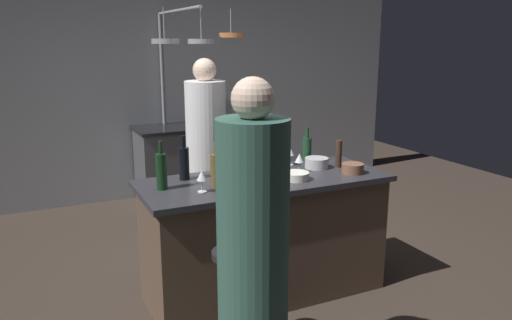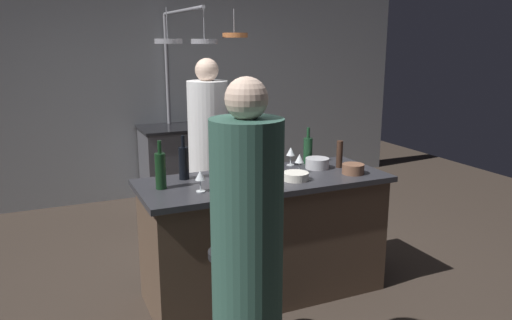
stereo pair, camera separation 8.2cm
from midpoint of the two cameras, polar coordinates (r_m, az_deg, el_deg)
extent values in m
plane|color=#382D26|center=(3.92, 0.35, -14.83)|extent=(9.00, 9.00, 0.00)
cube|color=#9EA3A8|center=(6.17, -11.30, 8.05)|extent=(6.40, 0.16, 2.60)
cube|color=brown|center=(3.74, 0.36, -9.02)|extent=(1.72, 0.66, 0.86)
cube|color=#2D2D33|center=(3.59, 0.37, -2.37)|extent=(1.80, 0.72, 0.04)
cube|color=#47474C|center=(5.93, -9.96, -0.64)|extent=(0.76, 0.60, 0.86)
cube|color=black|center=(5.84, -10.14, 3.59)|extent=(0.80, 0.64, 0.03)
cylinder|color=white|center=(4.57, -6.16, -0.56)|extent=(0.36, 0.36, 1.52)
sphere|color=beige|center=(4.44, -6.44, 10.16)|extent=(0.21, 0.21, 0.21)
cylinder|color=#4C4C51|center=(3.09, -3.25, -16.24)|extent=(0.06, 0.06, 0.62)
cylinder|color=black|center=(2.94, -3.34, -10.68)|extent=(0.26, 0.26, 0.04)
cylinder|color=#33594C|center=(2.56, -1.29, -12.14)|extent=(0.36, 0.36, 1.51)
sphere|color=beige|center=(2.32, -1.40, 7.01)|extent=(0.21, 0.21, 0.21)
cylinder|color=gray|center=(6.05, -10.85, 5.82)|extent=(0.04, 0.04, 2.15)
cylinder|color=gray|center=(5.33, -9.38, 16.45)|extent=(0.04, 1.40, 0.04)
cylinder|color=gray|center=(4.68, -10.80, 13.18)|extent=(0.25, 0.25, 0.04)
cylinder|color=gray|center=(4.71, -11.00, 14.98)|extent=(0.01, 0.01, 0.30)
cylinder|color=gray|center=(4.81, -6.77, 13.30)|extent=(0.25, 0.25, 0.04)
cylinder|color=gray|center=(4.82, -6.82, 15.08)|extent=(0.01, 0.01, 0.30)
cylinder|color=#B26638|center=(4.89, -3.26, 14.03)|extent=(0.24, 0.24, 0.04)
cylinder|color=gray|center=(4.92, -3.40, 15.44)|extent=(0.01, 0.01, 0.24)
cube|color=#997047|center=(3.64, -0.97, -1.69)|extent=(0.32, 0.22, 0.02)
cylinder|color=#382319|center=(3.91, 8.82, 0.70)|extent=(0.05, 0.05, 0.21)
cylinder|color=#143319|center=(3.35, -11.42, -1.32)|extent=(0.07, 0.07, 0.24)
cylinder|color=#143319|center=(3.31, -11.55, 1.41)|extent=(0.03, 0.03, 0.08)
cylinder|color=#193D23|center=(4.01, 5.24, 1.09)|extent=(0.07, 0.07, 0.21)
cylinder|color=#193D23|center=(3.98, 5.28, 3.13)|extent=(0.03, 0.03, 0.08)
cylinder|color=brown|center=(3.35, -5.29, -1.24)|extent=(0.07, 0.07, 0.23)
cylinder|color=brown|center=(3.31, -5.34, 1.36)|extent=(0.03, 0.03, 0.08)
cylinder|color=black|center=(3.56, -8.86, -0.41)|extent=(0.07, 0.07, 0.23)
cylinder|color=black|center=(3.52, -8.96, 2.09)|extent=(0.03, 0.03, 0.08)
cylinder|color=silver|center=(3.28, -6.87, -3.62)|extent=(0.06, 0.06, 0.01)
cylinder|color=silver|center=(3.26, -6.89, -2.94)|extent=(0.01, 0.01, 0.07)
cone|color=silver|center=(3.25, -6.93, -1.75)|extent=(0.07, 0.07, 0.06)
cylinder|color=silver|center=(3.95, 3.28, -0.55)|extent=(0.06, 0.06, 0.01)
cylinder|color=silver|center=(3.94, 3.29, 0.02)|extent=(0.01, 0.01, 0.07)
cone|color=silver|center=(3.93, 3.30, 1.02)|extent=(0.07, 0.07, 0.06)
cylinder|color=silver|center=(3.73, 4.31, -1.42)|extent=(0.06, 0.06, 0.01)
cylinder|color=silver|center=(3.72, 4.32, -0.82)|extent=(0.01, 0.01, 0.07)
cone|color=silver|center=(3.70, 4.34, 0.23)|extent=(0.07, 0.07, 0.06)
cylinder|color=brown|center=(3.76, 10.36, -0.94)|extent=(0.16, 0.16, 0.07)
cylinder|color=#B7B7BC|center=(3.88, 6.33, -0.33)|extent=(0.18, 0.18, 0.08)
cylinder|color=silver|center=(3.54, 3.94, -1.83)|extent=(0.19, 0.19, 0.06)
camera|label=1|loc=(0.04, -90.64, -0.15)|focal=35.05mm
camera|label=2|loc=(0.04, 89.36, 0.15)|focal=35.05mm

